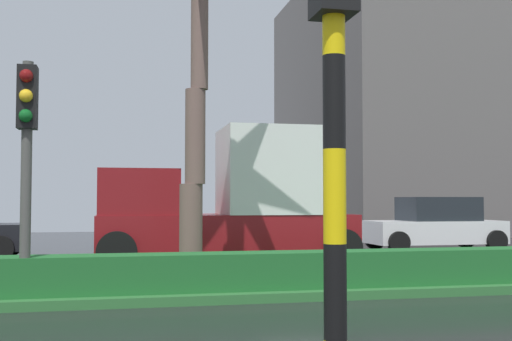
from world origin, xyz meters
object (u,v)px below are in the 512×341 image
object	(u,v)px
traffic_signal_median_right	(27,134)
car_in_traffic_third	(435,225)
traffic_signal_foreground	(333,45)
box_truck_lead	(229,203)

from	to	relation	value
traffic_signal_median_right	car_in_traffic_third	size ratio (longest dim) A/B	0.83
traffic_signal_median_right	traffic_signal_foreground	distance (m)	6.48
box_truck_lead	car_in_traffic_third	world-z (taller)	box_truck_lead
traffic_signal_foreground	car_in_traffic_third	distance (m)	16.96
traffic_signal_foreground	box_truck_lead	bearing A→B (deg)	-96.37
traffic_signal_median_right	car_in_traffic_third	bearing A→B (deg)	37.35
car_in_traffic_third	traffic_signal_foreground	bearing A→B (deg)	59.50
box_truck_lead	car_in_traffic_third	xyz separation A→B (m)	(7.25, 2.87, -0.72)
traffic_signal_foreground	box_truck_lead	world-z (taller)	traffic_signal_foreground
box_truck_lead	car_in_traffic_third	distance (m)	7.83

